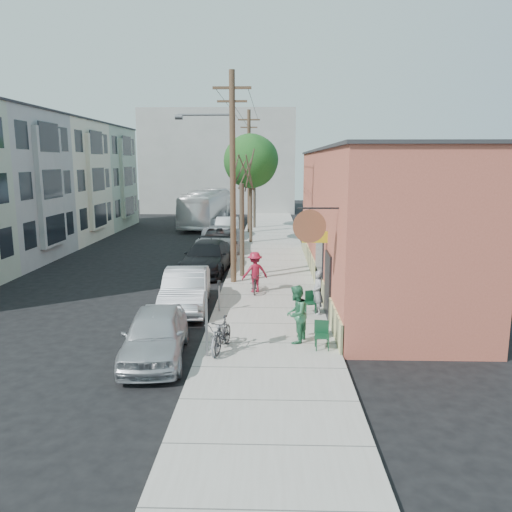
{
  "coord_description": "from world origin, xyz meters",
  "views": [
    {
      "loc": [
        4.28,
        -19.54,
        5.99
      ],
      "look_at": [
        3.57,
        4.18,
        1.5
      ],
      "focal_mm": 35.0,
      "sensor_mm": 36.0,
      "label": 1
    }
  ],
  "objects_px": {
    "parking_meter_near": "(219,291)",
    "patio_chair_a": "(311,303)",
    "patron_green": "(296,314)",
    "car_0": "(155,334)",
    "tree_bare": "(242,230)",
    "utility_pole_near": "(231,174)",
    "car_3": "(219,239)",
    "tree_leafy_far": "(254,160)",
    "patio_chair_b": "(322,336)",
    "parked_bike_a": "(223,334)",
    "parking_meter_far": "(236,248)",
    "sign_post": "(206,303)",
    "patron_grey": "(318,292)",
    "car_1": "(186,290)",
    "tree_leafy_mid": "(251,161)",
    "parked_bike_b": "(218,335)",
    "bus": "(206,208)",
    "cyclist": "(255,272)",
    "car_4": "(227,228)",
    "car_2": "(207,257)"
  },
  "relations": [
    {
      "from": "parking_meter_near",
      "to": "patron_grey",
      "type": "xyz_separation_m",
      "value": [
        3.86,
        -0.24,
        0.03
      ]
    },
    {
      "from": "cyclist",
      "to": "car_1",
      "type": "xyz_separation_m",
      "value": [
        -2.77,
        -2.3,
        -0.25
      ]
    },
    {
      "from": "parked_bike_a",
      "to": "bus",
      "type": "bearing_deg",
      "value": 109.31
    },
    {
      "from": "utility_pole_near",
      "to": "car_0",
      "type": "height_order",
      "value": "utility_pole_near"
    },
    {
      "from": "parked_bike_a",
      "to": "parking_meter_far",
      "type": "bearing_deg",
      "value": 103.31
    },
    {
      "from": "tree_bare",
      "to": "tree_leafy_far",
      "type": "bearing_deg",
      "value": 90.0
    },
    {
      "from": "car_1",
      "to": "car_0",
      "type": "bearing_deg",
      "value": -94.69
    },
    {
      "from": "patron_green",
      "to": "bus",
      "type": "xyz_separation_m",
      "value": [
        -6.95,
        31.39,
        0.58
      ]
    },
    {
      "from": "tree_bare",
      "to": "tree_leafy_mid",
      "type": "height_order",
      "value": "tree_leafy_mid"
    },
    {
      "from": "parked_bike_a",
      "to": "car_3",
      "type": "height_order",
      "value": "car_3"
    },
    {
      "from": "tree_bare",
      "to": "parking_meter_near",
      "type": "bearing_deg",
      "value": -95.02
    },
    {
      "from": "parking_meter_far",
      "to": "sign_post",
      "type": "bearing_deg",
      "value": -89.61
    },
    {
      "from": "parking_meter_near",
      "to": "tree_bare",
      "type": "xyz_separation_m",
      "value": [
        0.55,
        6.27,
        1.55
      ]
    },
    {
      "from": "car_2",
      "to": "car_0",
      "type": "bearing_deg",
      "value": -86.27
    },
    {
      "from": "tree_leafy_far",
      "to": "patio_chair_b",
      "type": "xyz_separation_m",
      "value": [
        3.12,
        -29.72,
        -5.57
      ]
    },
    {
      "from": "patron_green",
      "to": "car_0",
      "type": "height_order",
      "value": "patron_green"
    },
    {
      "from": "bus",
      "to": "utility_pole_near",
      "type": "bearing_deg",
      "value": -75.71
    },
    {
      "from": "utility_pole_near",
      "to": "tree_leafy_far",
      "type": "distance_m",
      "value": 20.8
    },
    {
      "from": "sign_post",
      "to": "patron_grey",
      "type": "distance_m",
      "value": 5.86
    },
    {
      "from": "sign_post",
      "to": "car_3",
      "type": "distance_m",
      "value": 18.96
    },
    {
      "from": "tree_leafy_far",
      "to": "patron_green",
      "type": "bearing_deg",
      "value": -85.45
    },
    {
      "from": "cyclist",
      "to": "parking_meter_far",
      "type": "bearing_deg",
      "value": -99.52
    },
    {
      "from": "car_0",
      "to": "car_4",
      "type": "bearing_deg",
      "value": 84.26
    },
    {
      "from": "tree_leafy_mid",
      "to": "parked_bike_b",
      "type": "height_order",
      "value": "tree_leafy_mid"
    },
    {
      "from": "cyclist",
      "to": "car_4",
      "type": "relative_size",
      "value": 0.37
    },
    {
      "from": "parking_meter_near",
      "to": "utility_pole_near",
      "type": "bearing_deg",
      "value": 88.38
    },
    {
      "from": "patio_chair_b",
      "to": "car_3",
      "type": "bearing_deg",
      "value": 114.16
    },
    {
      "from": "tree_leafy_far",
      "to": "parked_bike_a",
      "type": "distance_m",
      "value": 30.39
    },
    {
      "from": "parking_meter_near",
      "to": "patio_chair_a",
      "type": "height_order",
      "value": "parking_meter_near"
    },
    {
      "from": "patron_green",
      "to": "patio_chair_a",
      "type": "bearing_deg",
      "value": -172.08
    },
    {
      "from": "car_0",
      "to": "car_2",
      "type": "bearing_deg",
      "value": 84.12
    },
    {
      "from": "car_4",
      "to": "car_0",
      "type": "bearing_deg",
      "value": -91.97
    },
    {
      "from": "sign_post",
      "to": "tree_bare",
      "type": "xyz_separation_m",
      "value": [
        0.45,
        10.93,
        0.7
      ]
    },
    {
      "from": "tree_leafy_mid",
      "to": "car_1",
      "type": "height_order",
      "value": "tree_leafy_mid"
    },
    {
      "from": "parking_meter_far",
      "to": "tree_leafy_far",
      "type": "relative_size",
      "value": 0.15
    },
    {
      "from": "car_1",
      "to": "sign_post",
      "type": "bearing_deg",
      "value": -78.07
    },
    {
      "from": "parking_meter_far",
      "to": "tree_leafy_mid",
      "type": "distance_m",
      "value": 9.02
    },
    {
      "from": "patio_chair_a",
      "to": "car_3",
      "type": "distance_m",
      "value": 15.27
    },
    {
      "from": "car_1",
      "to": "car_2",
      "type": "bearing_deg",
      "value": 85.94
    },
    {
      "from": "parking_meter_far",
      "to": "car_3",
      "type": "relative_size",
      "value": 0.2
    },
    {
      "from": "car_3",
      "to": "bus",
      "type": "height_order",
      "value": "bus"
    },
    {
      "from": "parking_meter_far",
      "to": "tree_bare",
      "type": "distance_m",
      "value": 4.04
    },
    {
      "from": "bus",
      "to": "car_0",
      "type": "bearing_deg",
      "value": -81.57
    },
    {
      "from": "car_0",
      "to": "sign_post",
      "type": "bearing_deg",
      "value": -10.38
    },
    {
      "from": "utility_pole_near",
      "to": "car_3",
      "type": "distance_m",
      "value": 10.42
    },
    {
      "from": "patio_chair_a",
      "to": "patio_chair_b",
      "type": "relative_size",
      "value": 1.0
    },
    {
      "from": "car_0",
      "to": "parked_bike_b",
      "type": "bearing_deg",
      "value": 5.81
    },
    {
      "from": "cyclist",
      "to": "bus",
      "type": "height_order",
      "value": "bus"
    },
    {
      "from": "tree_bare",
      "to": "car_4",
      "type": "distance_m",
      "value": 14.23
    },
    {
      "from": "patron_green",
      "to": "parked_bike_a",
      "type": "height_order",
      "value": "patron_green"
    }
  ]
}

